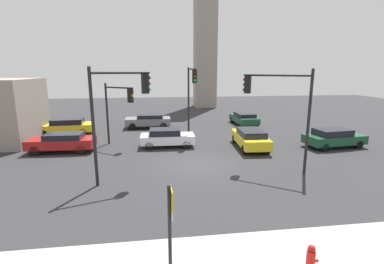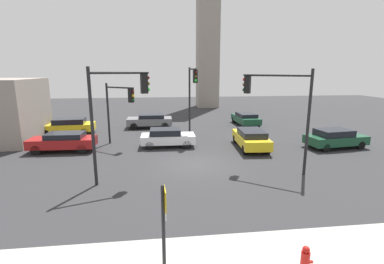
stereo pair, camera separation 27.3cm
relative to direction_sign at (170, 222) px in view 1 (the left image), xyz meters
The scene contains 15 objects.
ground_plane 10.00m from the direction_sign, 77.67° to the left, with size 89.68×89.68×0.00m, color #2D2D30.
direction_sign is the anchor object (origin of this frame).
traffic_light_0 8.09m from the direction_sign, 105.68° to the left, with size 2.90×1.17×5.89m.
traffic_light_1 16.52m from the direction_sign, 80.43° to the left, with size 0.44×2.64×5.95m.
traffic_light_2 15.20m from the direction_sign, 101.23° to the left, with size 2.29×1.72×4.76m.
traffic_light_3 10.75m from the direction_sign, 50.95° to the left, with size 3.15×2.36×5.80m.
fire_hydrant 4.04m from the direction_sign, ahead, with size 0.34×0.24×0.89m.
car_0 14.06m from the direction_sign, 87.67° to the left, with size 4.07×1.86×1.39m.
car_1 23.60m from the direction_sign, 67.21° to the left, with size 2.05×4.43×1.31m.
car_2 21.09m from the direction_sign, 113.05° to the left, with size 4.87×2.26×1.45m.
car_3 14.49m from the direction_sign, 62.28° to the left, with size 2.18×4.70×1.43m.
car_4 21.54m from the direction_sign, 92.42° to the left, with size 4.44×1.99×1.39m.
car_5 15.28m from the direction_sign, 116.79° to the left, with size 4.55×1.93×1.36m.
car_6 17.88m from the direction_sign, 43.05° to the left, with size 4.58×2.42×1.41m.
skyline_tower 39.89m from the direction_sign, 78.37° to the left, with size 3.20×3.20×26.10m, color gray.
Camera 1 is at (-2.46, -16.59, 5.72)m, focal length 26.53 mm.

